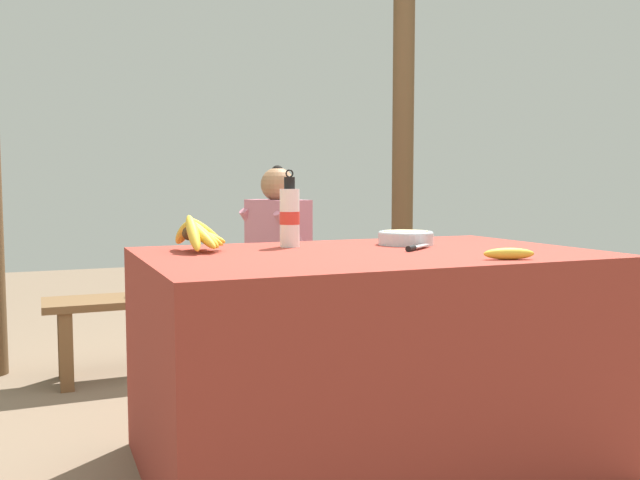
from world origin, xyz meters
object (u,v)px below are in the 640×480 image
object	(u,v)px
water_bottle	(290,216)
knife	(415,247)
loose_banana_front	(509,254)
wooden_bench	(236,301)
banana_bunch_ripe	(198,234)
seated_vendor	(271,252)
support_post_far	(403,131)
serving_bowl	(406,237)
banana_bunch_green	(139,286)

from	to	relation	value
water_bottle	knife	size ratio (longest dim) A/B	1.67
water_bottle	loose_banana_front	distance (m)	0.80
loose_banana_front	wooden_bench	distance (m)	1.83
banana_bunch_ripe	seated_vendor	distance (m)	1.29
water_bottle	support_post_far	xyz separation A→B (m)	(1.27, 1.42, 0.45)
serving_bowl	knife	xyz separation A→B (m)	(-0.08, -0.20, -0.02)
knife	banana_bunch_ripe	bearing A→B (deg)	121.42
loose_banana_front	wooden_bench	xyz separation A→B (m)	(-0.36, 1.75, -0.40)
loose_banana_front	banana_bunch_green	xyz separation A→B (m)	(-0.84, 1.76, -0.29)
banana_bunch_ripe	seated_vendor	xyz separation A→B (m)	(0.63, 1.11, -0.19)
seated_vendor	banana_bunch_green	world-z (taller)	seated_vendor
knife	support_post_far	world-z (taller)	support_post_far
support_post_far	banana_bunch_ripe	bearing A→B (deg)	-137.64
banana_bunch_ripe	serving_bowl	xyz separation A→B (m)	(0.77, -0.04, -0.03)
banana_bunch_ripe	banana_bunch_green	bearing A→B (deg)	91.91
wooden_bench	support_post_far	bearing A→B (deg)	15.21
serving_bowl	seated_vendor	xyz separation A→B (m)	(-0.15, 1.15, -0.16)
knife	seated_vendor	distance (m)	1.35
banana_bunch_ripe	serving_bowl	size ratio (longest dim) A/B	1.32
loose_banana_front	knife	xyz separation A→B (m)	(-0.11, 0.36, -0.01)
seated_vendor	support_post_far	size ratio (longest dim) A/B	0.41
knife	seated_vendor	size ratio (longest dim) A/B	0.16
banana_bunch_ripe	wooden_bench	bearing A→B (deg)	68.76
serving_bowl	seated_vendor	bearing A→B (deg)	97.35
water_bottle	support_post_far	distance (m)	1.96
serving_bowl	wooden_bench	size ratio (longest dim) A/B	0.11
loose_banana_front	seated_vendor	distance (m)	1.72
loose_banana_front	support_post_far	distance (m)	2.28
support_post_far	seated_vendor	bearing A→B (deg)	-159.91
seated_vendor	banana_bunch_green	size ratio (longest dim) A/B	4.84
banana_bunch_ripe	knife	size ratio (longest dim) A/B	1.62
water_bottle	knife	distance (m)	0.46
serving_bowl	support_post_far	size ratio (longest dim) A/B	0.08
serving_bowl	wooden_bench	xyz separation A→B (m)	(-0.32, 1.19, -0.41)
loose_banana_front	support_post_far	xyz separation A→B (m)	(0.81, 2.07, 0.54)
serving_bowl	banana_bunch_green	size ratio (longest dim) A/B	0.95
serving_bowl	loose_banana_front	world-z (taller)	serving_bowl
knife	wooden_bench	distance (m)	1.46
knife	wooden_bench	world-z (taller)	knife
banana_bunch_ripe	wooden_bench	world-z (taller)	banana_bunch_ripe
water_bottle	knife	world-z (taller)	water_bottle
wooden_bench	seated_vendor	bearing A→B (deg)	-14.08
support_post_far	serving_bowl	bearing A→B (deg)	-119.12
banana_bunch_ripe	serving_bowl	distance (m)	0.77
banana_bunch_ripe	banana_bunch_green	world-z (taller)	banana_bunch_ripe
water_bottle	seated_vendor	xyz separation A→B (m)	(0.28, 1.06, -0.24)
banana_bunch_ripe	banana_bunch_green	size ratio (longest dim) A/B	1.24
serving_bowl	seated_vendor	world-z (taller)	seated_vendor
knife	seated_vendor	xyz separation A→B (m)	(-0.07, 1.34, -0.14)
banana_bunch_green	loose_banana_front	bearing A→B (deg)	-64.37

